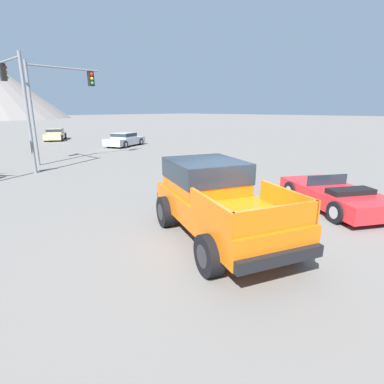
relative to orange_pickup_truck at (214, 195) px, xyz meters
The scene contains 7 objects.
ground_plane 1.23m from the orange_pickup_truck, 87.62° to the right, with size 320.00×320.00×0.00m, color slate.
orange_pickup_truck is the anchor object (origin of this frame).
red_convertible_car 4.84m from the orange_pickup_truck, 18.91° to the right, with size 3.74×4.37×1.06m.
parked_car_tan 29.82m from the orange_pickup_truck, 74.78° to the left, with size 3.72×4.58×1.23m.
parked_car_silver 21.07m from the orange_pickup_truck, 62.13° to the left, with size 4.54×3.23×1.21m.
traffic_light_main 14.73m from the orange_pickup_truck, 80.43° to the left, with size 4.49×0.38×5.91m.
traffic_light_crosswalk 13.58m from the orange_pickup_truck, 91.10° to the left, with size 0.38×3.35×5.97m.
Camera 1 is at (-5.88, -4.20, 3.28)m, focal length 28.00 mm.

